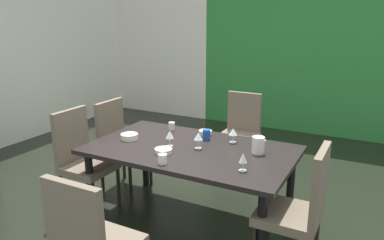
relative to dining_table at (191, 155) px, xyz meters
The scene contains 19 objects.
ground_plane 0.77m from the dining_table, 150.33° to the left, with size 6.24×6.35×0.02m, color black.
back_panel_interior 4.20m from the dining_table, 126.39° to the left, with size 2.04×0.10×2.80m, color white.
garden_window_panel 3.47m from the dining_table, 78.56° to the left, with size 4.21×0.10×2.80m, color #2E7F38.
dining_table is the anchor object (origin of this frame).
chair_left_far 1.08m from the dining_table, 164.58° to the left, with size 0.44×0.44×0.97m.
chair_right_near 1.09m from the dining_table, 15.39° to the right, with size 0.44×0.44×1.00m.
chair_left_near 1.09m from the dining_table, 164.61° to the right, with size 0.44×0.44×1.00m.
chair_head_far 1.32m from the dining_table, 90.87° to the left, with size 0.44×0.45×0.97m.
wine_glass_south 0.67m from the dining_table, 24.36° to the right, with size 0.06×0.06×0.14m.
wine_glass_right 0.20m from the dining_table, 11.89° to the left, with size 0.08×0.08×0.15m.
wine_glass_rear 0.45m from the dining_table, 48.07° to the left, with size 0.08×0.08×0.14m.
wine_glass_near_shelf 0.27m from the dining_table, 164.48° to the right, with size 0.07×0.07×0.15m.
serving_bowl_left 0.42m from the dining_table, 97.15° to the left, with size 0.13×0.13×0.04m, color beige.
serving_bowl_north 0.28m from the dining_table, 122.52° to the right, with size 0.15×0.15×0.04m, color silver.
serving_bowl_west 0.64m from the dining_table, behind, with size 0.16×0.16×0.05m, color silver.
cup_east 0.30m from the dining_table, 85.36° to the left, with size 0.07×0.07×0.10m, color #1A4998.
cup_center 0.45m from the dining_table, 93.20° to the right, with size 0.07×0.07×0.08m, color white.
cup_front 0.58m from the dining_table, 137.99° to the left, with size 0.07×0.07×0.08m, color beige.
pitcher_near_window 0.61m from the dining_table, 14.44° to the left, with size 0.12×0.11×0.15m.
Camera 1 is at (1.82, -2.98, 1.87)m, focal length 35.00 mm.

